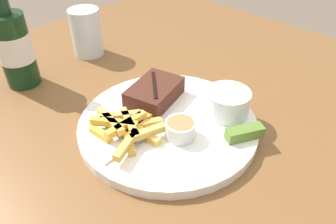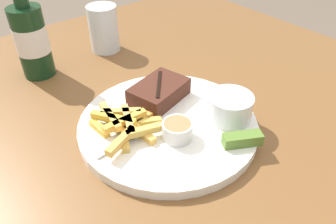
{
  "view_description": "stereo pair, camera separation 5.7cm",
  "coord_description": "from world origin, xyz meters",
  "px_view_note": "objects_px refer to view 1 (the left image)",
  "views": [
    {
      "loc": [
        -0.33,
        -0.32,
        1.16
      ],
      "look_at": [
        0.0,
        0.0,
        0.81
      ],
      "focal_mm": 35.0,
      "sensor_mm": 36.0,
      "label": 1
    },
    {
      "loc": [
        -0.29,
        -0.35,
        1.16
      ],
      "look_at": [
        0.0,
        0.0,
        0.81
      ],
      "focal_mm": 35.0,
      "sensor_mm": 36.0,
      "label": 2
    }
  ],
  "objects_px": {
    "dinner_plate": "(168,125)",
    "drinking_glass": "(86,32)",
    "beer_bottle": "(14,46)",
    "dipping_sauce_cup": "(180,129)",
    "coleslaw_cup": "(228,101)",
    "steak_portion": "(155,92)",
    "pickle_spear": "(245,133)",
    "fork_utensil": "(133,144)"
  },
  "relations": [
    {
      "from": "steak_portion",
      "to": "fork_utensil",
      "type": "xyz_separation_m",
      "value": [
        -0.11,
        -0.07,
        -0.02
      ]
    },
    {
      "from": "beer_bottle",
      "to": "drinking_glass",
      "type": "height_order",
      "value": "beer_bottle"
    },
    {
      "from": "dipping_sauce_cup",
      "to": "pickle_spear",
      "type": "xyz_separation_m",
      "value": [
        0.07,
        -0.08,
        -0.01
      ]
    },
    {
      "from": "coleslaw_cup",
      "to": "pickle_spear",
      "type": "distance_m",
      "value": 0.07
    },
    {
      "from": "steak_portion",
      "to": "pickle_spear",
      "type": "distance_m",
      "value": 0.19
    },
    {
      "from": "pickle_spear",
      "to": "drinking_glass",
      "type": "relative_size",
      "value": 0.59
    },
    {
      "from": "dipping_sauce_cup",
      "to": "beer_bottle",
      "type": "distance_m",
      "value": 0.39
    },
    {
      "from": "fork_utensil",
      "to": "drinking_glass",
      "type": "bearing_deg",
      "value": 64.39
    },
    {
      "from": "dipping_sauce_cup",
      "to": "beer_bottle",
      "type": "bearing_deg",
      "value": 103.43
    },
    {
      "from": "dinner_plate",
      "to": "dipping_sauce_cup",
      "type": "relative_size",
      "value": 6.19
    },
    {
      "from": "dipping_sauce_cup",
      "to": "drinking_glass",
      "type": "height_order",
      "value": "drinking_glass"
    },
    {
      "from": "coleslaw_cup",
      "to": "drinking_glass",
      "type": "height_order",
      "value": "drinking_glass"
    },
    {
      "from": "dinner_plate",
      "to": "coleslaw_cup",
      "type": "relative_size",
      "value": 3.99
    },
    {
      "from": "steak_portion",
      "to": "drinking_glass",
      "type": "relative_size",
      "value": 1.1
    },
    {
      "from": "steak_portion",
      "to": "coleslaw_cup",
      "type": "distance_m",
      "value": 0.14
    },
    {
      "from": "coleslaw_cup",
      "to": "dipping_sauce_cup",
      "type": "bearing_deg",
      "value": 170.52
    },
    {
      "from": "dinner_plate",
      "to": "coleslaw_cup",
      "type": "distance_m",
      "value": 0.12
    },
    {
      "from": "dinner_plate",
      "to": "dipping_sauce_cup",
      "type": "distance_m",
      "value": 0.05
    },
    {
      "from": "beer_bottle",
      "to": "dinner_plate",
      "type": "bearing_deg",
      "value": -72.54
    },
    {
      "from": "pickle_spear",
      "to": "steak_portion",
      "type": "bearing_deg",
      "value": 98.24
    },
    {
      "from": "pickle_spear",
      "to": "fork_utensil",
      "type": "height_order",
      "value": "pickle_spear"
    },
    {
      "from": "drinking_glass",
      "to": "coleslaw_cup",
      "type": "bearing_deg",
      "value": -87.62
    },
    {
      "from": "coleslaw_cup",
      "to": "beer_bottle",
      "type": "distance_m",
      "value": 0.44
    },
    {
      "from": "coleslaw_cup",
      "to": "drinking_glass",
      "type": "distance_m",
      "value": 0.41
    },
    {
      "from": "beer_bottle",
      "to": "dipping_sauce_cup",
      "type": "bearing_deg",
      "value": -76.57
    },
    {
      "from": "drinking_glass",
      "to": "dipping_sauce_cup",
      "type": "bearing_deg",
      "value": -102.9
    },
    {
      "from": "dinner_plate",
      "to": "pickle_spear",
      "type": "relative_size",
      "value": 4.78
    },
    {
      "from": "steak_portion",
      "to": "dipping_sauce_cup",
      "type": "bearing_deg",
      "value": -112.58
    },
    {
      "from": "drinking_glass",
      "to": "steak_portion",
      "type": "bearing_deg",
      "value": -98.99
    },
    {
      "from": "dipping_sauce_cup",
      "to": "beer_bottle",
      "type": "height_order",
      "value": "beer_bottle"
    },
    {
      "from": "dinner_plate",
      "to": "fork_utensil",
      "type": "height_order",
      "value": "fork_utensil"
    },
    {
      "from": "steak_portion",
      "to": "beer_bottle",
      "type": "bearing_deg",
      "value": 116.49
    },
    {
      "from": "dinner_plate",
      "to": "drinking_glass",
      "type": "xyz_separation_m",
      "value": [
        0.07,
        0.35,
        0.05
      ]
    },
    {
      "from": "dipping_sauce_cup",
      "to": "dinner_plate",
      "type": "bearing_deg",
      "value": 70.7
    },
    {
      "from": "dinner_plate",
      "to": "steak_portion",
      "type": "relative_size",
      "value": 2.56
    },
    {
      "from": "dinner_plate",
      "to": "fork_utensil",
      "type": "relative_size",
      "value": 2.38
    },
    {
      "from": "dipping_sauce_cup",
      "to": "drinking_glass",
      "type": "bearing_deg",
      "value": 77.1
    },
    {
      "from": "dinner_plate",
      "to": "fork_utensil",
      "type": "bearing_deg",
      "value": -178.91
    },
    {
      "from": "dinner_plate",
      "to": "pickle_spear",
      "type": "xyz_separation_m",
      "value": [
        0.06,
        -0.12,
        0.02
      ]
    },
    {
      "from": "dipping_sauce_cup",
      "to": "steak_portion",
      "type": "bearing_deg",
      "value": 67.42
    },
    {
      "from": "coleslaw_cup",
      "to": "drinking_glass",
      "type": "bearing_deg",
      "value": 92.38
    },
    {
      "from": "dinner_plate",
      "to": "drinking_glass",
      "type": "relative_size",
      "value": 2.82
    }
  ]
}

